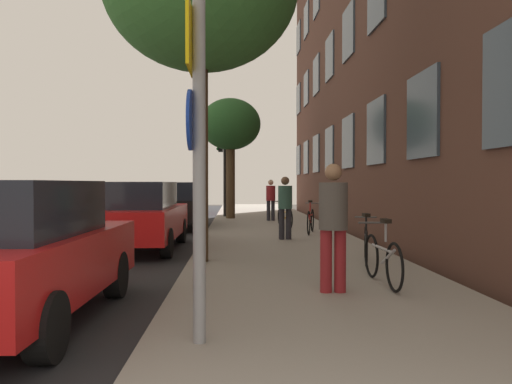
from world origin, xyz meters
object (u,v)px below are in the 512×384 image
Objects in this scene: traffic_light at (222,159)px; bicycle_0 at (382,259)px; bicycle_2 at (311,220)px; pedestrian_2 at (271,197)px; tree_far at (230,126)px; bicycle_1 at (366,243)px; car_0 at (11,251)px; pedestrian_1 at (285,204)px; car_2 at (177,205)px; bicycle_3 at (285,217)px; car_1 at (139,215)px; car_3 at (186,197)px; pedestrian_0 at (333,219)px; sign_post at (197,131)px.

traffic_light is 15.45m from bicycle_0.
bicycle_2 is 1.06× the size of pedestrian_2.
tree_far is 3.23× the size of bicycle_1.
traffic_light is 0.93× the size of car_0.
tree_far is 8.63m from pedestrian_1.
pedestrian_1 is at bearing -53.66° from car_2.
bicycle_3 is 11.39m from car_0.
car_1 is (-3.91, -4.36, 0.34)m from bicycle_3.
car_0 reaches higher than bicycle_3.
bicycle_2 is 12.70m from car_3.
car_2 is (-3.70, 1.40, 0.34)m from bicycle_3.
car_2 is (0.22, 5.76, -0.00)m from car_1.
car_0 is at bearing -161.82° from bicycle_0.
pedestrian_1 is (-0.91, -1.54, 0.56)m from bicycle_2.
pedestrian_2 reaches higher than car_3.
pedestrian_0 is at bearing -72.75° from car_2.
car_0 is (-3.82, -1.04, -0.28)m from pedestrian_0.
tree_far reaches higher than bicycle_3.
car_1 is at bearing -102.83° from tree_far.
bicycle_3 is at bearing -69.66° from traffic_light.
car_2 is (-3.46, -1.97, -0.20)m from pedestrian_2.
pedestrian_2 is (0.05, 12.95, -0.07)m from pedestrian_0.
bicycle_3 is 3.26m from pedestrian_1.
pedestrian_0 is at bearing -149.51° from bicycle_0.
bicycle_3 is 0.42× the size of car_0.
bicycle_3 is at bearing -20.80° from car_2.
traffic_light reaches higher than car_1.
tree_far reaches higher than traffic_light.
traffic_light reaches higher than bicycle_0.
tree_far is 1.18× the size of car_2.
bicycle_2 is 8.00m from pedestrian_0.
bicycle_2 is at bearing 92.30° from bicycle_1.
bicycle_1 is 9.64m from car_2.
car_1 is 14.43m from car_3.
sign_post is 21.88m from car_3.
bicycle_3 is at bearing -67.11° from car_3.
pedestrian_2 reaches higher than bicycle_0.
bicycle_3 is 10.94m from car_3.
car_0 is 6.27m from car_1.
bicycle_2 is 1.87m from pedestrian_1.
traffic_light reaches higher than bicycle_1.
pedestrian_0 is 3.97m from car_0.
pedestrian_2 is at bearing 83.43° from sign_post.
tree_far is at bearing 100.85° from pedestrian_1.
bicycle_0 is 1.00× the size of pedestrian_0.
bicycle_1 is 0.97× the size of pedestrian_2.
car_3 is at bearing 114.46° from tree_far.
tree_far is 1.12× the size of car_3.
pedestrian_2 reaches higher than bicycle_3.
traffic_light is at bearing 107.28° from tree_far.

